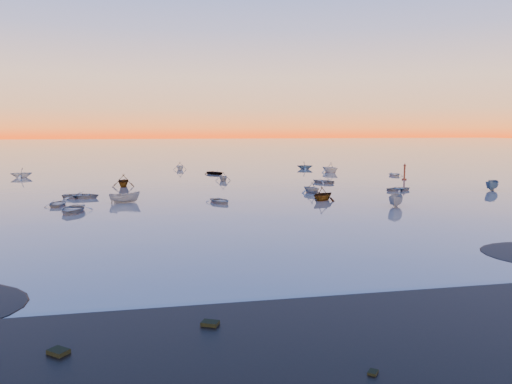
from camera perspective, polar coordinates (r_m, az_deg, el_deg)
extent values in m
plane|color=slate|center=(127.26, -6.74, 3.34)|extent=(600.00, 600.00, 0.00)
imported|color=slate|center=(60.32, -14.77, -1.18)|extent=(2.04, 3.77, 1.24)
imported|color=slate|center=(67.59, 6.34, -0.09)|extent=(3.62, 2.65, 1.16)
cylinder|color=#46190F|center=(88.08, 16.58, 1.39)|extent=(0.81, 0.81, 0.27)
cylinder|color=#46190F|center=(87.97, 16.61, 2.11)|extent=(0.29, 0.29, 2.34)
cone|color=#46190F|center=(87.87, 16.64, 3.02)|extent=(0.54, 0.54, 0.45)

